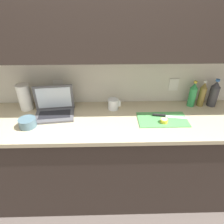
% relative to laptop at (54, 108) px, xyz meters
% --- Properties ---
extents(ground_plane, '(12.00, 12.00, 0.00)m').
position_rel_laptop_xyz_m(ground_plane, '(0.39, -0.10, -0.99)').
color(ground_plane, '#564C47').
rests_on(ground_plane, ground).
extents(wall_back, '(5.20, 0.38, 2.60)m').
position_rel_laptop_xyz_m(wall_back, '(0.39, 0.14, 0.56)').
color(wall_back, silver).
rests_on(wall_back, ground_plane).
extents(counter_unit, '(2.54, 0.63, 0.93)m').
position_rel_laptop_xyz_m(counter_unit, '(0.37, -0.10, -0.52)').
color(counter_unit, '#332823').
rests_on(counter_unit, ground_plane).
extents(laptop, '(0.36, 0.27, 0.25)m').
position_rel_laptop_xyz_m(laptop, '(0.00, 0.00, 0.00)').
color(laptop, '#515156').
rests_on(laptop, counter_unit).
extents(cutting_board, '(0.42, 0.24, 0.01)m').
position_rel_laptop_xyz_m(cutting_board, '(0.94, -0.12, -0.06)').
color(cutting_board, '#4C9E51').
rests_on(cutting_board, counter_unit).
extents(knife, '(0.30, 0.08, 0.02)m').
position_rel_laptop_xyz_m(knife, '(0.97, -0.08, -0.04)').
color(knife, silver).
rests_on(knife, cutting_board).
extents(lemon_half_cut, '(0.06, 0.06, 0.03)m').
position_rel_laptop_xyz_m(lemon_half_cut, '(0.94, -0.17, -0.04)').
color(lemon_half_cut, yellow).
rests_on(lemon_half_cut, cutting_board).
extents(bottle_green_soda, '(0.07, 0.07, 0.25)m').
position_rel_laptop_xyz_m(bottle_green_soda, '(1.27, 0.12, 0.06)').
color(bottle_green_soda, '#2D934C').
rests_on(bottle_green_soda, counter_unit).
extents(bottle_oil_tall, '(0.06, 0.06, 0.26)m').
position_rel_laptop_xyz_m(bottle_oil_tall, '(1.36, 0.12, 0.06)').
color(bottle_oil_tall, olive).
rests_on(bottle_oil_tall, counter_unit).
extents(bottle_water_clear, '(0.08, 0.08, 0.27)m').
position_rel_laptop_xyz_m(bottle_water_clear, '(1.47, 0.12, 0.06)').
color(bottle_water_clear, '#333338').
rests_on(bottle_water_clear, counter_unit).
extents(measuring_cup, '(0.12, 0.10, 0.10)m').
position_rel_laptop_xyz_m(measuring_cup, '(0.53, 0.07, -0.01)').
color(measuring_cup, silver).
rests_on(measuring_cup, counter_unit).
extents(bowl_white, '(0.14, 0.14, 0.07)m').
position_rel_laptop_xyz_m(bowl_white, '(-0.18, -0.19, -0.02)').
color(bowl_white, slate).
rests_on(bowl_white, counter_unit).
extents(paper_towel_roll, '(0.12, 0.12, 0.24)m').
position_rel_laptop_xyz_m(paper_towel_roll, '(-0.28, 0.10, 0.06)').
color(paper_towel_roll, white).
rests_on(paper_towel_roll, counter_unit).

